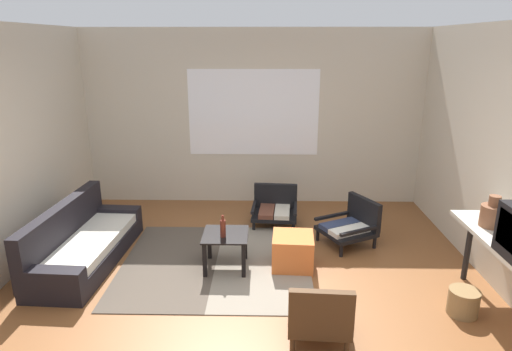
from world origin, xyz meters
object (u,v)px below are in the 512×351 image
Objects in this scene: armchair_corner at (352,224)px; ottoman_orange at (293,251)px; armchair_striped_foreground at (319,315)px; armchair_by_window at (275,207)px; couch at (83,245)px; clay_vase at (492,215)px; coffee_table at (226,242)px; wicker_basket at (463,302)px; glass_bottle at (223,228)px.

armchair_corner reaches higher than ottoman_orange.
armchair_by_window is at bearing 97.00° from armchair_striped_foreground.
clay_vase is (4.32, -0.66, 0.69)m from couch.
coffee_table is 0.76× the size of armchair_by_window.
couch is 2.35× the size of armchair_corner.
wicker_basket is at bearing -51.32° from armchair_by_window.
armchair_corner is 1.74× the size of ottoman_orange.
armchair_by_window is 1.44× the size of ottoman_orange.
clay_vase is at bearing -8.73° from couch.
ottoman_orange is (0.77, 0.05, -0.14)m from coffee_table.
ottoman_orange is 0.86m from glass_bottle.
ottoman_orange is 1.62× the size of wicker_basket.
coffee_table is at bearing 125.11° from armchair_striped_foreground.
couch is 4.09× the size of ottoman_orange.
coffee_table is 2.75m from clay_vase.
clay_vase reaches higher than armchair_striped_foreground.
ottoman_orange reaches higher than wicker_basket.
armchair_striped_foreground is at bearing -108.03° from armchair_corner.
armchair_corner is 1.01m from ottoman_orange.
couch is at bearing 178.58° from ottoman_orange.
couch is 2.95m from armchair_striped_foreground.
clay_vase reaches higher than glass_bottle.
armchair_striped_foreground reaches higher than wicker_basket.
coffee_table is at bearing 160.09° from wicker_basket.
clay_vase is (1.72, 0.74, 0.63)m from armchair_striped_foreground.
ottoman_orange is 1.49× the size of clay_vase.
clay_vase is 1.09× the size of wicker_basket.
armchair_by_window is 0.83× the size of armchair_corner.
armchair_corner is (0.64, 1.97, -0.00)m from armchair_striped_foreground.
armchair_corner is at bearing 25.61° from glass_bottle.
armchair_striped_foreground is (0.32, -2.63, 0.04)m from armchair_by_window.
armchair_corner reaches higher than armchair_by_window.
armchair_by_window is at bearing 128.68° from wicker_basket.
armchair_striped_foreground is 0.74× the size of armchair_corner.
coffee_table reaches higher than wicker_basket.
couch reaches higher than armchair_corner.
wicker_basket is (1.57, -0.90, -0.07)m from ottoman_orange.
coffee_table is at bearing 168.16° from clay_vase.
coffee_table is 0.63× the size of armchair_corner.
glass_bottle is at bearing 169.80° from clay_vase.
ottoman_orange is at bearing 162.10° from clay_vase.
ottoman_orange is (2.45, -0.06, -0.03)m from couch.
armchair_corner is 2.58× the size of clay_vase.
armchair_striped_foreground is 1.55m from glass_bottle.
coffee_table is at bearing -176.21° from ottoman_orange.
armchair_striped_foreground is 1.29× the size of ottoman_orange.
armchair_by_window is 2.86m from clay_vase.
couch is 3.71× the size of coffee_table.
clay_vase reaches higher than wicker_basket.
armchair_corner reaches higher than wicker_basket.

